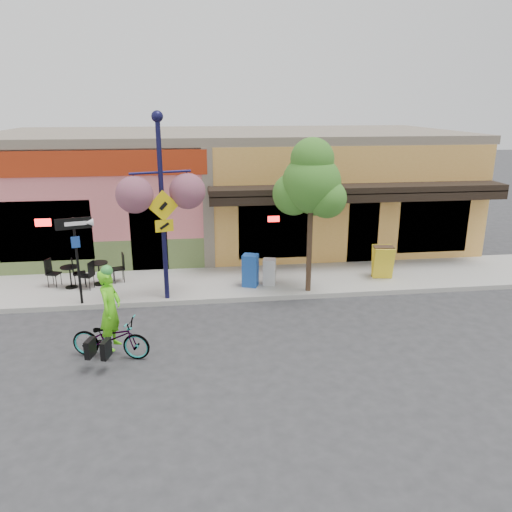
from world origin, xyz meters
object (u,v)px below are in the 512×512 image
at_px(building, 229,187).
at_px(newspaper_box_grey, 269,272).
at_px(lamp_post, 162,209).
at_px(one_way_sign, 78,261).
at_px(bicycle, 111,338).
at_px(street_tree, 310,216).
at_px(cyclist_rider, 111,320).
at_px(newspaper_box_blue, 250,270).

distance_m(building, newspaper_box_grey, 6.27).
height_order(lamp_post, one_way_sign, lamp_post).
height_order(bicycle, street_tree, street_tree).
relative_size(cyclist_rider, one_way_sign, 0.75).
bearing_deg(newspaper_box_blue, street_tree, -0.50).
xyz_separation_m(cyclist_rider, one_way_sign, (-1.30, 3.03, 0.46)).
relative_size(bicycle, newspaper_box_blue, 1.82).
relative_size(building, cyclist_rider, 9.80).
distance_m(one_way_sign, newspaper_box_blue, 5.01).
xyz_separation_m(one_way_sign, newspaper_box_blue, (4.89, 0.79, -0.74)).
bearing_deg(newspaper_box_grey, one_way_sign, -157.32).
relative_size(one_way_sign, street_tree, 0.54).
distance_m(one_way_sign, street_tree, 6.66).
bearing_deg(bicycle, one_way_sign, 37.48).
bearing_deg(lamp_post, one_way_sign, 167.98).
distance_m(one_way_sign, newspaper_box_grey, 5.63).
bearing_deg(building, street_tree, -74.47).
xyz_separation_m(lamp_post, newspaper_box_grey, (3.12, 0.75, -2.22)).
bearing_deg(lamp_post, newspaper_box_grey, -1.28).
height_order(bicycle, newspaper_box_blue, newspaper_box_blue).
distance_m(bicycle, lamp_post, 4.05).
bearing_deg(building, newspaper_box_blue, -88.37).
bearing_deg(cyclist_rider, newspaper_box_grey, -32.21).
distance_m(bicycle, one_way_sign, 3.40).
bearing_deg(newspaper_box_blue, bicycle, -114.02).
relative_size(one_way_sign, newspaper_box_blue, 2.47).
bearing_deg(newspaper_box_grey, bicycle, -123.73).
bearing_deg(one_way_sign, street_tree, -13.45).
bearing_deg(street_tree, one_way_sign, -178.49).
relative_size(cyclist_rider, lamp_post, 0.35).
bearing_deg(newspaper_box_grey, street_tree, -18.59).
xyz_separation_m(newspaper_box_blue, street_tree, (1.68, -0.62, 1.79)).
height_order(one_way_sign, newspaper_box_grey, one_way_sign).
distance_m(building, street_tree, 6.93).
bearing_deg(bicycle, newspaper_box_grey, -32.55).
relative_size(cyclist_rider, street_tree, 0.40).
bearing_deg(cyclist_rider, lamp_post, -3.94).
relative_size(one_way_sign, newspaper_box_grey, 3.04).
bearing_deg(cyclist_rider, newspaper_box_blue, -28.27).
bearing_deg(newspaper_box_blue, cyclist_rider, -113.63).
xyz_separation_m(newspaper_box_blue, newspaper_box_grey, (0.60, 0.07, -0.09)).
xyz_separation_m(building, cyclist_rider, (-3.42, -9.88, -1.32)).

